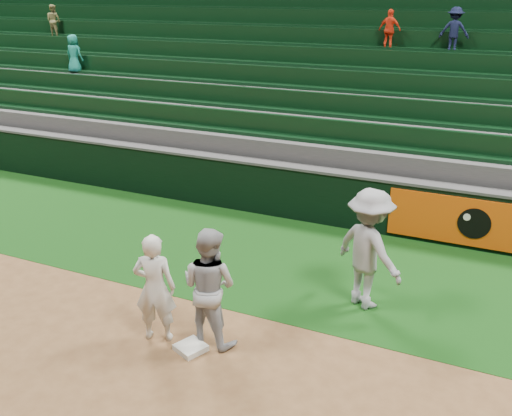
# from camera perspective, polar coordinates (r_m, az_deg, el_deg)

# --- Properties ---
(ground) EXTENTS (70.00, 70.00, 0.00)m
(ground) POSITION_cam_1_polar(r_m,az_deg,el_deg) (8.92, -5.38, -12.87)
(ground) COLOR brown
(ground) RESTS_ON ground
(foul_grass) EXTENTS (36.00, 4.20, 0.01)m
(foul_grass) POSITION_cam_1_polar(r_m,az_deg,el_deg) (11.26, 2.22, -5.12)
(foul_grass) COLOR #0D340D
(foul_grass) RESTS_ON ground
(first_base) EXTENTS (0.51, 0.51, 0.09)m
(first_base) POSITION_cam_1_polar(r_m,az_deg,el_deg) (8.67, -6.55, -13.71)
(first_base) COLOR silver
(first_base) RESTS_ON ground
(first_baseman) EXTENTS (0.72, 0.59, 1.72)m
(first_baseman) POSITION_cam_1_polar(r_m,az_deg,el_deg) (8.59, -10.09, -7.88)
(first_baseman) COLOR silver
(first_baseman) RESTS_ON ground
(baserunner) EXTENTS (0.96, 0.79, 1.83)m
(baserunner) POSITION_cam_1_polar(r_m,az_deg,el_deg) (8.42, -4.70, -7.82)
(baserunner) COLOR #A1A3AB
(baserunner) RESTS_ON ground
(base_coach) EXTENTS (1.52, 1.32, 2.04)m
(base_coach) POSITION_cam_1_polar(r_m,az_deg,el_deg) (9.43, 11.22, -4.06)
(base_coach) COLOR #91939D
(base_coach) RESTS_ON foul_grass
(field_wall) EXTENTS (36.00, 0.45, 1.25)m
(field_wall) POSITION_cam_1_polar(r_m,az_deg,el_deg) (12.91, 6.12, 1.32)
(field_wall) COLOR black
(field_wall) RESTS_ON ground
(stadium_seating) EXTENTS (36.00, 5.95, 4.85)m
(stadium_seating) POSITION_cam_1_polar(r_m,az_deg,el_deg) (16.13, 10.58, 9.03)
(stadium_seating) COLOR #39393B
(stadium_seating) RESTS_ON ground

